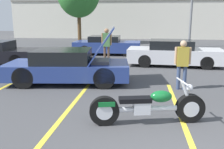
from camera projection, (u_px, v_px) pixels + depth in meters
name	position (u px, v px, depth m)	size (l,w,h in m)	color
parking_stripe_middle	(66.00, 113.00, 6.13)	(0.12, 6.00, 0.01)	yellow
parking_stripe_back	(181.00, 118.00, 5.80)	(0.12, 6.00, 0.01)	yellow
far_building	(151.00, 17.00, 28.93)	(32.00, 4.20, 4.40)	beige
motorcycle	(147.00, 107.00, 5.46)	(2.54, 0.84, 0.96)	black
show_car_hood_open	(68.00, 66.00, 8.93)	(4.47, 2.29, 1.98)	navy
parked_car_mid_right_row	(174.00, 53.00, 12.17)	(4.60, 2.02, 1.24)	silver
parked_car_mid_left_row	(107.00, 45.00, 15.98)	(4.18, 1.82, 1.17)	navy
spectator_near_motorcycle	(107.00, 43.00, 12.70)	(0.52, 0.23, 1.77)	brown
spectator_midground	(183.00, 61.00, 7.98)	(0.52, 0.21, 1.59)	#38476B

